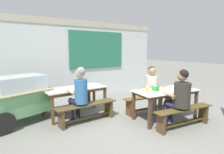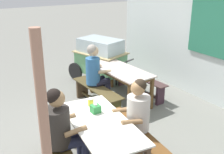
{
  "view_description": "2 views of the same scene",
  "coord_description": "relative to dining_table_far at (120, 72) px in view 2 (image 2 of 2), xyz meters",
  "views": [
    {
      "loc": [
        -2.72,
        -3.12,
        1.7
      ],
      "look_at": [
        -0.39,
        0.44,
        1.06
      ],
      "focal_mm": 29.51,
      "sensor_mm": 36.0,
      "label": 1
    },
    {
      "loc": [
        3.66,
        -1.8,
        2.63
      ],
      "look_at": [
        0.12,
        0.4,
        1.06
      ],
      "focal_mm": 44.17,
      "sensor_mm": 36.0,
      "label": 2
    }
  ],
  "objects": [
    {
      "name": "dining_table_far",
      "position": [
        0.0,
        0.0,
        0.0
      ],
      "size": [
        1.61,
        0.78,
        0.73
      ],
      "color": "beige",
      "rests_on": "ground_plane"
    },
    {
      "name": "person_left_back_turned",
      "position": [
        -0.12,
        -0.52,
        0.1
      ],
      "size": [
        0.44,
        0.54,
        1.32
      ],
      "color": "#1E1E2E",
      "rests_on": "ground_plane"
    },
    {
      "name": "person_right_near_table",
      "position": [
        1.8,
        -0.93,
        0.07
      ],
      "size": [
        0.5,
        0.54,
        1.26
      ],
      "color": "#6D6256",
      "rests_on": "ground_plane"
    },
    {
      "name": "bench_far_back",
      "position": [
        -0.03,
        0.58,
        -0.37
      ],
      "size": [
        1.59,
        0.33,
        0.44
      ],
      "color": "#422C2B",
      "rests_on": "ground_plane"
    },
    {
      "name": "condiment_jar",
      "position": [
        1.22,
        -1.34,
        0.14
      ],
      "size": [
        0.09,
        0.09,
        0.12
      ],
      "color": "yellow",
      "rests_on": "dining_table_near"
    },
    {
      "name": "bench_far_front",
      "position": [
        0.03,
        -0.58,
        -0.36
      ],
      "size": [
        1.52,
        0.4,
        0.44
      ],
      "color": "#4A3F22",
      "rests_on": "ground_plane"
    },
    {
      "name": "tissue_box",
      "position": [
        1.45,
        -1.38,
        0.14
      ],
      "size": [
        0.13,
        0.13,
        0.14
      ],
      "color": "#308E44",
      "rests_on": "dining_table_near"
    },
    {
      "name": "backdrop_wall",
      "position": [
        0.99,
        1.65,
        0.76
      ],
      "size": [
        6.04,
        0.23,
        2.68
      ],
      "color": "silver",
      "rests_on": "ground_plane"
    },
    {
      "name": "bench_near_back",
      "position": [
        1.79,
        -0.87,
        -0.37
      ],
      "size": [
        1.61,
        0.43,
        0.44
      ],
      "color": "brown",
      "rests_on": "ground_plane"
    },
    {
      "name": "person_near_front",
      "position": [
        1.58,
        -1.96,
        0.09
      ],
      "size": [
        0.47,
        0.58,
        1.29
      ],
      "color": "#272C47",
      "rests_on": "ground_plane"
    },
    {
      "name": "food_cart",
      "position": [
        -1.28,
        0.24,
        -0.02
      ],
      "size": [
        1.72,
        1.24,
        1.1
      ],
      "color": "#63A66C",
      "rests_on": "ground_plane"
    },
    {
      "name": "dining_table_near",
      "position": [
        1.73,
        -1.45,
        0.0
      ],
      "size": [
        1.66,
        0.9,
        0.73
      ],
      "color": "silver",
      "rests_on": "ground_plane"
    },
    {
      "name": "ground_plane",
      "position": [
        0.97,
        -1.27,
        -0.65
      ],
      "size": [
        40.0,
        40.0,
        0.0
      ],
      "primitive_type": "plane",
      "color": "slate"
    }
  ]
}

